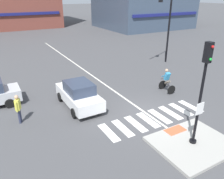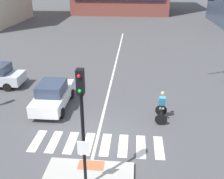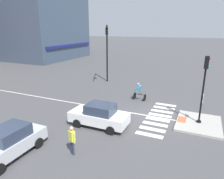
% 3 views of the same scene
% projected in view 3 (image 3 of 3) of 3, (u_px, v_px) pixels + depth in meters
% --- Properties ---
extents(ground_plane, '(300.00, 300.00, 0.00)m').
position_uv_depth(ground_plane, '(152.00, 116.00, 15.98)').
color(ground_plane, '#474749').
extents(traffic_island, '(3.63, 3.01, 0.15)m').
position_uv_depth(traffic_island, '(198.00, 123.00, 14.64)').
color(traffic_island, '#A3A099').
rests_on(traffic_island, ground).
extents(tactile_pad_front, '(1.10, 0.60, 0.01)m').
position_uv_depth(tactile_pad_front, '(182.00, 119.00, 15.07)').
color(tactile_pad_front, '#DB5B38').
rests_on(tactile_pad_front, traffic_island).
extents(signal_pole, '(0.44, 0.38, 4.74)m').
position_uv_depth(signal_pole, '(204.00, 84.00, 13.79)').
color(signal_pole, black).
rests_on(signal_pole, traffic_island).
extents(crosswalk_stripe_a, '(0.44, 1.80, 0.01)m').
position_uv_depth(crosswalk_stripe_a, '(149.00, 135.00, 13.19)').
color(crosswalk_stripe_a, silver).
rests_on(crosswalk_stripe_a, ground).
extents(crosswalk_stripe_b, '(0.44, 1.80, 0.01)m').
position_uv_depth(crosswalk_stripe_b, '(152.00, 129.00, 13.93)').
color(crosswalk_stripe_b, silver).
rests_on(crosswalk_stripe_b, ground).
extents(crosswalk_stripe_c, '(0.44, 1.80, 0.01)m').
position_uv_depth(crosswalk_stripe_c, '(155.00, 124.00, 14.67)').
color(crosswalk_stripe_c, silver).
rests_on(crosswalk_stripe_c, ground).
extents(crosswalk_stripe_d, '(0.44, 1.80, 0.01)m').
position_uv_depth(crosswalk_stripe_d, '(158.00, 119.00, 15.41)').
color(crosswalk_stripe_d, silver).
rests_on(crosswalk_stripe_d, ground).
extents(crosswalk_stripe_e, '(0.44, 1.80, 0.01)m').
position_uv_depth(crosswalk_stripe_e, '(160.00, 115.00, 16.16)').
color(crosswalk_stripe_e, silver).
rests_on(crosswalk_stripe_e, ground).
extents(crosswalk_stripe_f, '(0.44, 1.80, 0.01)m').
position_uv_depth(crosswalk_stripe_f, '(162.00, 111.00, 16.90)').
color(crosswalk_stripe_f, silver).
rests_on(crosswalk_stripe_f, ground).
extents(crosswalk_stripe_g, '(0.44, 1.80, 0.01)m').
position_uv_depth(crosswalk_stripe_g, '(164.00, 108.00, 17.64)').
color(crosswalk_stripe_g, silver).
rests_on(crosswalk_stripe_g, ground).
extents(crosswalk_stripe_h, '(0.44, 1.80, 0.01)m').
position_uv_depth(crosswalk_stripe_h, '(166.00, 105.00, 18.38)').
color(crosswalk_stripe_h, silver).
rests_on(crosswalk_stripe_h, ground).
extents(lane_centre_line, '(0.14, 28.00, 0.01)m').
position_uv_depth(lane_centre_line, '(51.00, 99.00, 19.89)').
color(lane_centre_line, silver).
rests_on(lane_centre_line, ground).
extents(traffic_light_mast, '(4.19, 2.06, 7.02)m').
position_uv_depth(traffic_light_mast, '(107.00, 46.00, 24.52)').
color(traffic_light_mast, black).
rests_on(traffic_light_mast, ground).
extents(building_far_block, '(17.31, 15.29, 16.03)m').
position_uv_depth(building_far_block, '(41.00, 22.00, 45.37)').
color(building_far_block, '#3D4C60').
rests_on(building_far_block, ground).
extents(car_white_westbound_near, '(1.87, 4.11, 1.64)m').
position_uv_depth(car_white_westbound_near, '(99.00, 115.00, 14.18)').
color(car_white_westbound_near, white).
rests_on(car_white_westbound_near, ground).
extents(car_silver_cross_left, '(4.10, 1.85, 1.64)m').
position_uv_depth(car_silver_cross_left, '(9.00, 142.00, 10.81)').
color(car_silver_cross_left, silver).
rests_on(car_silver_cross_left, ground).
extents(cyclist, '(0.74, 1.14, 1.68)m').
position_uv_depth(cyclist, '(139.00, 91.00, 19.40)').
color(cyclist, black).
rests_on(cyclist, ground).
extents(pedestrian_at_curb_left, '(0.35, 0.51, 1.67)m').
position_uv_depth(pedestrian_at_curb_left, '(72.00, 138.00, 10.89)').
color(pedestrian_at_curb_left, '#2D334C').
rests_on(pedestrian_at_curb_left, ground).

